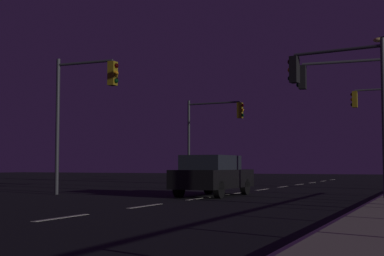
# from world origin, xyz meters

# --- Properties ---
(ground_plane) EXTENTS (112.00, 112.00, 0.00)m
(ground_plane) POSITION_xyz_m (0.00, 17.50, 0.00)
(ground_plane) COLOR black
(ground_plane) RESTS_ON ground
(lane_markings_center) EXTENTS (0.14, 50.00, 0.01)m
(lane_markings_center) POSITION_xyz_m (0.00, 21.00, 0.01)
(lane_markings_center) COLOR silver
(lane_markings_center) RESTS_ON ground
(lane_edge_line) EXTENTS (0.14, 53.00, 0.01)m
(lane_edge_line) POSITION_xyz_m (5.84, 22.50, 0.01)
(lane_edge_line) COLOR silver
(lane_edge_line) RESTS_ON ground
(car) EXTENTS (1.92, 4.44, 1.57)m
(car) POSITION_xyz_m (-0.13, 18.74, 0.82)
(car) COLOR black
(car) RESTS_ON ground
(traffic_light_mid_left) EXTENTS (4.11, 0.44, 5.34)m
(traffic_light_mid_left) POSITION_xyz_m (5.00, 20.77, 3.92)
(traffic_light_mid_left) COLOR #38383D
(traffic_light_mid_left) RESTS_ON sidewalk_right
(traffic_light_overhead_east) EXTENTS (2.94, 0.34, 5.58)m
(traffic_light_overhead_east) POSITION_xyz_m (-5.23, 17.32, 3.87)
(traffic_light_overhead_east) COLOR #38383D
(traffic_light_overhead_east) RESTS_ON ground
(traffic_light_near_left) EXTENTS (3.25, 0.34, 5.67)m
(traffic_light_near_left) POSITION_xyz_m (5.12, 32.31, 4.09)
(traffic_light_near_left) COLOR #38383D
(traffic_light_near_left) RESTS_ON sidewalk_right
(traffic_light_far_right) EXTENTS (3.82, 0.47, 5.29)m
(traffic_light_far_right) POSITION_xyz_m (-4.91, 30.87, 3.72)
(traffic_light_far_right) COLOR #2D3033
(traffic_light_far_right) RESTS_ON ground
(traffic_light_far_left) EXTENTS (3.38, 0.72, 5.23)m
(traffic_light_far_left) POSITION_xyz_m (4.88, 17.84, 3.80)
(traffic_light_far_left) COLOR #4C4C51
(traffic_light_far_left) RESTS_ON sidewalk_right
(street_lamp_across_street) EXTENTS (1.61, 0.37, 6.99)m
(street_lamp_across_street) POSITION_xyz_m (6.60, 14.39, 4.32)
(street_lamp_across_street) COLOR #4C4C51
(street_lamp_across_street) RESTS_ON sidewalk_right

